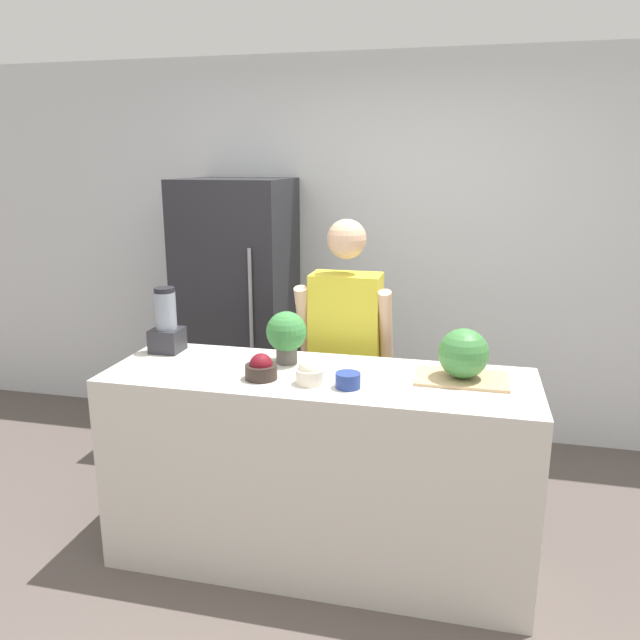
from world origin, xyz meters
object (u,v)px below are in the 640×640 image
Objects in this scene: refrigerator at (238,312)px; watermelon at (463,353)px; person at (345,362)px; bowl_cherries at (261,369)px; blender at (166,325)px; bowl_cream at (310,373)px; bowl_small_blue at (348,380)px; potted_plant at (286,334)px.

watermelon is at bearing -38.63° from refrigerator.
bowl_cherries is (-0.25, -0.69, 0.17)m from person.
blender is at bearing 154.59° from bowl_cherries.
watermelon is 1.53× the size of bowl_cherries.
bowl_cream is at bearing -19.84° from blender.
watermelon is 0.90m from bowl_cherries.
watermelon is at bearing 17.02° from bowl_cream.
blender reaches higher than bowl_cherries.
refrigerator is 16.45× the size of bowl_small_blue.
bowl_cream is 0.89m from blender.
blender is (0.03, -1.11, 0.20)m from refrigerator.
refrigerator is 14.57× the size of bowl_cream.
person reaches higher than blender.
blender is (-0.60, 0.29, 0.09)m from bowl_cherries.
bowl_cherries is 0.57× the size of potted_plant.
bowl_cherries is at bearing 176.62° from bowl_cream.
person is 0.84m from watermelon.
person is at bearing 141.20° from watermelon.
watermelon is at bearing 23.62° from bowl_small_blue.
person is 0.56m from potted_plant.
blender is at bearing -88.21° from refrigerator.
potted_plant is at bearing 124.82° from bowl_cream.
refrigerator is at bearing 114.49° from bowl_cherries.
refrigerator is 1.11× the size of person.
refrigerator is 1.14m from person.
bowl_cream reaches higher than bowl_small_blue.
bowl_cherries is 1.18× the size of bowl_cream.
blender is at bearing 160.16° from bowl_cream.
bowl_cream is 0.37× the size of blender.
person is at bearing 101.85° from bowl_small_blue.
potted_plant reaches higher than bowl_small_blue.
potted_plant is at bearing 175.94° from watermelon.
refrigerator reaches higher than bowl_cherries.
watermelon reaches higher than bowl_cherries.
refrigerator is at bearing 141.49° from person.
watermelon is 0.67× the size of blender.
refrigerator is 5.37× the size of blender.
bowl_cherries is 1.34× the size of bowl_small_blue.
blender reaches higher than bowl_cream.
person reaches higher than watermelon.
bowl_cherries is (0.64, -1.40, 0.10)m from refrigerator.
blender is 0.65m from potted_plant.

